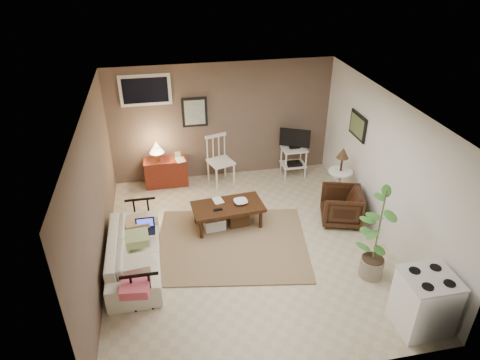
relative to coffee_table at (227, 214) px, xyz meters
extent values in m
plane|color=#C1B293|center=(0.23, -0.59, -0.26)|extent=(5.00, 5.00, 0.00)
cube|color=black|center=(-0.32, 1.89, 1.19)|extent=(0.50, 0.03, 0.60)
cube|color=black|center=(2.46, 0.46, 1.26)|extent=(0.03, 0.60, 0.45)
cube|color=white|center=(-1.22, 1.89, 1.69)|extent=(0.96, 0.03, 0.60)
cube|color=#81634B|center=(-0.02, -0.53, -0.24)|extent=(2.75, 2.34, 0.02)
cube|color=#381E0F|center=(0.01, 0.00, 0.15)|extent=(1.26, 0.74, 0.06)
cylinder|color=#381E0F|center=(-0.49, -0.28, -0.06)|extent=(0.06, 0.06, 0.38)
cylinder|color=#381E0F|center=(0.55, -0.18, -0.06)|extent=(0.06, 0.06, 0.38)
cylinder|color=#381E0F|center=(-0.53, 0.18, -0.06)|extent=(0.06, 0.06, 0.38)
cylinder|color=#381E0F|center=(0.51, 0.28, -0.06)|extent=(0.06, 0.06, 0.38)
cube|color=black|center=(-0.18, -0.12, 0.19)|extent=(0.16, 0.06, 0.02)
cube|color=#4B2D1A|center=(0.19, 0.02, -0.11)|extent=(0.38, 0.33, 0.26)
cube|color=silver|center=(-0.24, -0.02, -0.13)|extent=(0.38, 0.33, 0.22)
imported|color=beige|center=(-1.57, -0.77, 0.12)|extent=(0.56, 1.92, 0.75)
cube|color=black|center=(-1.38, -0.50, 0.18)|extent=(0.30, 0.20, 0.01)
cube|color=black|center=(-1.38, -0.39, 0.28)|extent=(0.30, 0.01, 0.18)
cube|color=blue|center=(-1.38, -0.40, 0.28)|extent=(0.25, 0.00, 0.15)
cube|color=maroon|center=(-0.98, 1.68, 0.03)|extent=(0.86, 0.38, 0.57)
cylinder|color=#9F793D|center=(-1.12, 1.65, 0.41)|extent=(0.10, 0.10, 0.19)
cone|color=#F8EDB2|center=(-1.12, 1.65, 0.62)|extent=(0.29, 0.29, 0.23)
cube|color=tan|center=(-0.72, 1.70, 0.38)|extent=(0.11, 0.02, 0.14)
cube|color=white|center=(0.13, 1.54, 0.22)|extent=(0.58, 0.58, 0.04)
cylinder|color=white|center=(0.00, 1.29, -0.03)|extent=(0.04, 0.04, 0.46)
cylinder|color=white|center=(0.37, 1.41, -0.03)|extent=(0.04, 0.04, 0.46)
cylinder|color=white|center=(-0.12, 1.67, -0.03)|extent=(0.04, 0.04, 0.46)
cylinder|color=white|center=(0.25, 1.79, -0.03)|extent=(0.04, 0.04, 0.46)
cube|color=white|center=(0.06, 1.74, 0.72)|extent=(0.45, 0.18, 0.07)
cube|color=white|center=(1.68, 1.57, 0.36)|extent=(0.49, 0.40, 0.04)
cube|color=white|center=(1.68, 1.57, 0.00)|extent=(0.49, 0.40, 0.03)
cylinder|color=white|center=(1.46, 1.40, 0.06)|extent=(0.03, 0.03, 0.63)
cylinder|color=white|center=(1.90, 1.40, 0.06)|extent=(0.03, 0.03, 0.63)
cylinder|color=white|center=(1.46, 1.74, 0.06)|extent=(0.03, 0.03, 0.63)
cylinder|color=white|center=(1.90, 1.74, 0.06)|extent=(0.03, 0.03, 0.63)
cube|color=black|center=(1.68, 1.57, 0.40)|extent=(0.22, 0.13, 0.03)
cube|color=black|center=(1.68, 1.57, 0.61)|extent=(0.59, 0.31, 0.38)
cube|color=#DEB456|center=(1.68, 1.57, 0.61)|extent=(0.49, 0.24, 0.31)
cube|color=black|center=(1.68, 1.53, 0.01)|extent=(0.31, 0.22, 0.09)
cylinder|color=white|center=(2.17, 0.33, -0.24)|extent=(0.31, 0.31, 0.03)
cylinder|color=white|center=(2.17, 0.33, 0.10)|extent=(0.06, 0.06, 0.66)
cylinder|color=white|center=(2.17, 0.33, 0.44)|extent=(0.44, 0.44, 0.03)
cylinder|color=black|center=(2.17, 0.33, 0.60)|extent=(0.04, 0.04, 0.28)
cone|color=#3D2C19|center=(2.17, 0.33, 0.82)|extent=(0.22, 0.22, 0.20)
imported|color=black|center=(2.00, -0.23, 0.09)|extent=(0.80, 0.83, 0.69)
cylinder|color=gray|center=(1.90, -1.66, -0.10)|extent=(0.35, 0.35, 0.31)
cylinder|color=#4C602D|center=(1.90, -1.66, 0.66)|extent=(0.02, 0.02, 1.20)
cube|color=white|center=(2.09, -2.67, 0.15)|extent=(0.63, 0.58, 0.81)
cube|color=silver|center=(2.09, -2.67, 0.57)|extent=(0.65, 0.60, 0.03)
cylinder|color=black|center=(1.95, -2.81, 0.58)|extent=(0.14, 0.14, 0.01)
cylinder|color=black|center=(2.24, -2.81, 0.58)|extent=(0.14, 0.14, 0.01)
cylinder|color=black|center=(1.95, -2.53, 0.58)|extent=(0.14, 0.14, 0.01)
cylinder|color=black|center=(2.24, -2.53, 0.58)|extent=(0.14, 0.14, 0.01)
imported|color=#381E0F|center=(0.24, 0.02, 0.30)|extent=(0.24, 0.08, 0.24)
imported|color=#381E0F|center=(-0.22, 0.15, 0.29)|extent=(0.16, 0.05, 0.22)
imported|color=#381E0F|center=(-0.77, 1.56, 0.43)|extent=(0.18, 0.05, 0.24)
camera|label=1|loc=(-0.97, -6.09, 4.21)|focal=32.00mm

